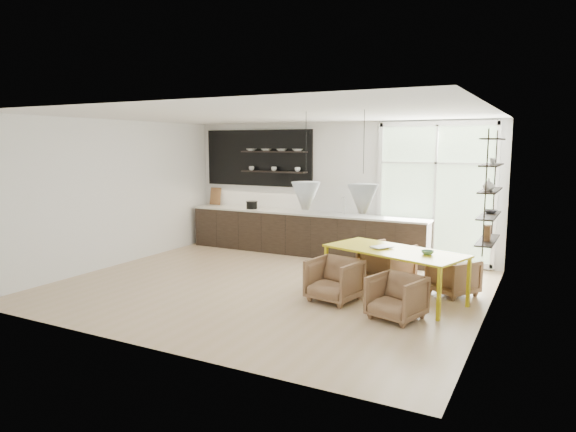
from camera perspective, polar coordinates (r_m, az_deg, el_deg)
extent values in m
cube|color=tan|center=(8.90, -2.23, -7.85)|extent=(7.00, 6.00, 0.01)
cube|color=white|center=(11.30, 5.33, 3.02)|extent=(7.00, 0.02, 2.90)
cube|color=white|center=(10.79, -18.64, 2.40)|extent=(0.02, 6.00, 2.90)
cube|color=white|center=(7.52, 21.51, 0.00)|extent=(0.02, 6.00, 2.90)
cube|color=white|center=(8.57, -2.34, 11.18)|extent=(7.00, 6.00, 0.01)
cube|color=#B2D1A5|center=(10.65, 16.04, 2.44)|extent=(2.20, 0.02, 2.70)
cube|color=silver|center=(10.62, 16.00, 2.43)|extent=(2.30, 0.08, 2.80)
cone|color=silver|center=(7.71, 1.99, 2.24)|extent=(0.44, 0.44, 0.42)
cone|color=silver|center=(7.37, 8.31, 1.89)|extent=(0.44, 0.44, 0.42)
cylinder|color=black|center=(7.67, 2.02, 8.23)|extent=(0.01, 0.01, 0.89)
cylinder|color=black|center=(7.33, 8.44, 8.16)|extent=(0.01, 0.01, 0.89)
cube|color=black|center=(11.37, 1.82, -2.00)|extent=(5.50, 0.65, 0.90)
cube|color=silver|center=(11.30, 1.83, 0.35)|extent=(5.54, 0.69, 0.04)
cube|color=white|center=(11.55, 2.53, 1.91)|extent=(5.50, 0.02, 0.55)
cube|color=black|center=(12.10, -3.33, 6.45)|extent=(2.80, 0.06, 1.30)
cube|color=black|center=(11.73, -1.58, 7.15)|extent=(1.60, 0.28, 0.03)
cube|color=black|center=(11.74, -1.57, 4.95)|extent=(1.60, 0.28, 0.03)
cube|color=olive|center=(12.77, -8.06, 2.20)|extent=(0.30, 0.10, 0.42)
cylinder|color=silver|center=(11.01, 6.28, 1.15)|extent=(0.02, 0.02, 0.40)
imported|color=white|center=(12.03, -4.10, 7.35)|extent=(0.22, 0.22, 0.05)
imported|color=white|center=(11.83, -2.43, 7.35)|extent=(0.22, 0.22, 0.05)
imported|color=white|center=(11.63, -0.71, 7.35)|extent=(0.22, 0.22, 0.05)
imported|color=white|center=(11.45, 1.06, 7.34)|extent=(0.22, 0.22, 0.05)
imported|color=white|center=(12.04, -4.08, 5.31)|extent=(0.12, 0.12, 0.10)
imported|color=white|center=(11.74, -1.57, 5.26)|extent=(0.12, 0.12, 0.10)
imported|color=white|center=(11.46, 1.06, 5.20)|extent=(0.12, 0.12, 0.10)
cylinder|color=black|center=(11.88, -4.05, 1.18)|extent=(0.25, 0.25, 0.15)
cube|color=black|center=(8.10, 21.09, 2.34)|extent=(0.02, 0.02, 1.90)
cube|color=black|center=(9.29, 21.95, 2.95)|extent=(0.02, 0.02, 1.90)
cube|color=black|center=(8.80, 21.28, -2.52)|extent=(0.26, 1.20, 0.02)
cube|color=black|center=(8.74, 21.41, 0.06)|extent=(0.26, 1.20, 0.02)
cube|color=black|center=(8.70, 21.55, 2.67)|extent=(0.26, 1.20, 0.02)
cube|color=black|center=(8.67, 21.68, 5.30)|extent=(0.26, 1.20, 0.03)
cube|color=black|center=(8.67, 21.82, 7.94)|extent=(0.26, 1.20, 0.03)
imported|color=white|center=(8.44, 21.40, 3.27)|extent=(0.18, 0.18, 0.19)
imported|color=#333338|center=(8.93, 21.57, 0.46)|extent=(0.22, 0.22, 0.05)
imported|color=white|center=(8.77, 21.77, 5.70)|extent=(0.10, 0.10, 0.09)
cube|color=olive|center=(8.68, 21.25, -1.77)|extent=(0.10, 0.18, 0.24)
cube|color=gold|center=(8.20, 11.73, -3.81)|extent=(2.35, 1.58, 0.03)
cube|color=gold|center=(8.56, 4.26, -5.87)|extent=(0.06, 0.06, 0.75)
cube|color=gold|center=(9.21, 7.84, -4.91)|extent=(0.06, 0.06, 0.75)
cube|color=gold|center=(7.42, 16.43, -8.36)|extent=(0.06, 0.06, 0.75)
cube|color=gold|center=(8.17, 19.43, -6.98)|extent=(0.06, 0.06, 0.75)
imported|color=brown|center=(9.18, 10.91, -5.14)|extent=(1.01, 1.02, 0.72)
imported|color=brown|center=(8.77, 17.91, -6.41)|extent=(0.90, 0.90, 0.60)
imported|color=brown|center=(8.05, 5.17, -7.07)|extent=(0.83, 0.85, 0.67)
imported|color=brown|center=(7.37, 11.96, -8.84)|extent=(0.82, 0.84, 0.62)
cylinder|color=black|center=(9.03, 5.43, -5.07)|extent=(0.29, 0.29, 0.02)
cylinder|color=black|center=(9.10, 5.41, -6.76)|extent=(0.31, 0.31, 0.01)
cylinder|color=black|center=(9.01, 6.17, -6.38)|extent=(0.01, 0.01, 0.39)
cylinder|color=black|center=(9.19, 5.88, -6.09)|extent=(0.01, 0.01, 0.39)
cylinder|color=black|center=(9.15, 4.68, -6.14)|extent=(0.01, 0.01, 0.39)
cylinder|color=black|center=(8.97, 4.95, -6.44)|extent=(0.01, 0.01, 0.39)
imported|color=white|center=(8.38, 9.83, -3.29)|extent=(0.37, 0.39, 0.03)
imported|color=#53825D|center=(7.97, 15.25, -3.93)|extent=(0.26, 0.26, 0.06)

